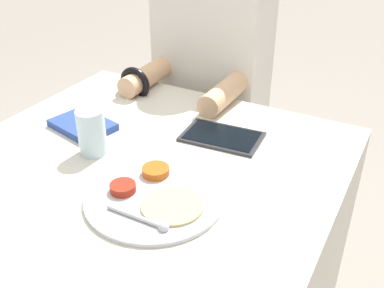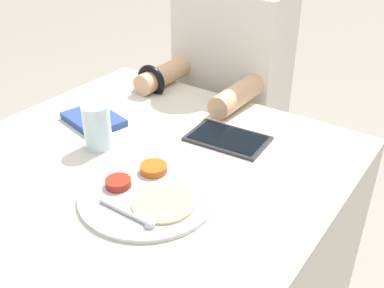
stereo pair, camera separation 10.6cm
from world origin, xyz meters
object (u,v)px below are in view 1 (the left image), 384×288
person_diner (210,117)px  drinking_glass (92,132)px  thali_tray (155,196)px  red_notebook (83,125)px  tablet_device (222,137)px

person_diner → drinking_glass: person_diner is taller
thali_tray → red_notebook: bearing=153.3°
thali_tray → drinking_glass: drinking_glass is taller
red_notebook → tablet_device: (0.37, 0.14, -0.00)m
thali_tray → tablet_device: size_ratio=1.40×
red_notebook → thali_tray: bearing=-26.7°
red_notebook → tablet_device: size_ratio=0.88×
person_diner → drinking_glass: (-0.02, -0.62, 0.23)m
tablet_device → drinking_glass: 0.34m
red_notebook → person_diner: (0.14, 0.53, -0.18)m
red_notebook → person_diner: bearing=75.7°
thali_tray → person_diner: 0.76m
tablet_device → red_notebook: bearing=-159.7°
drinking_glass → red_notebook: bearing=141.8°
red_notebook → drinking_glass: bearing=-38.2°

